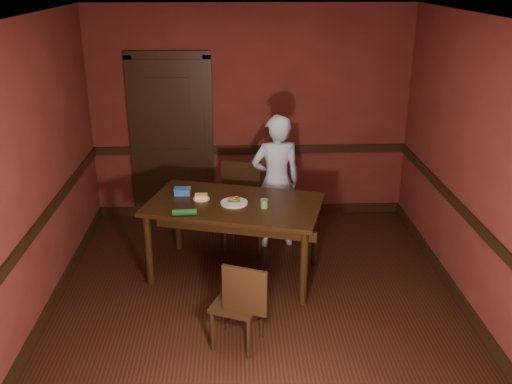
{
  "coord_description": "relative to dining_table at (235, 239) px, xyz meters",
  "views": [
    {
      "loc": [
        -0.19,
        -4.78,
        3.07
      ],
      "look_at": [
        0.0,
        0.35,
        1.05
      ],
      "focal_mm": 40.0,
      "sensor_mm": 36.0,
      "label": 1
    }
  ],
  "objects": [
    {
      "name": "sauce_jar",
      "position": [
        0.3,
        -0.15,
        0.46
      ],
      "size": [
        0.08,
        0.08,
        0.09
      ],
      "rotation": [
        0.0,
        0.0,
        0.36
      ],
      "color": "#5B9546",
      "rests_on": "dining_table"
    },
    {
      "name": "wall_back",
      "position": [
        0.21,
        1.61,
        0.94
      ],
      "size": [
        4.0,
        0.02,
        2.7
      ],
      "primitive_type": "cube",
      "color": "#551F1A",
      "rests_on": "ground"
    },
    {
      "name": "baseboard_back",
      "position": [
        0.21,
        1.6,
        -0.35
      ],
      "size": [
        4.0,
        0.03,
        0.12
      ],
      "primitive_type": "cube",
      "color": "black",
      "rests_on": "ground"
    },
    {
      "name": "wall_right",
      "position": [
        2.21,
        -0.64,
        0.94
      ],
      "size": [
        0.02,
        4.5,
        2.7
      ],
      "primitive_type": "cube",
      "color": "#551F1A",
      "rests_on": "ground"
    },
    {
      "name": "chair_far",
      "position": [
        0.13,
        0.6,
        0.09
      ],
      "size": [
        0.56,
        0.56,
        1.0
      ],
      "primitive_type": null,
      "rotation": [
        0.0,
        0.0,
        -0.24
      ],
      "color": "black",
      "rests_on": "floor"
    },
    {
      "name": "dado_left",
      "position": [
        -1.77,
        -0.64,
        0.49
      ],
      "size": [
        0.03,
        4.5,
        0.1
      ],
      "primitive_type": "cube",
      "color": "black",
      "rests_on": "ground"
    },
    {
      "name": "wrapped_veg",
      "position": [
        -0.48,
        -0.31,
        0.45
      ],
      "size": [
        0.24,
        0.08,
        0.07
      ],
      "primitive_type": "cylinder",
      "rotation": [
        0.0,
        1.57,
        0.05
      ],
      "color": "#13481F",
      "rests_on": "dining_table"
    },
    {
      "name": "dado_back",
      "position": [
        0.21,
        1.6,
        0.49
      ],
      "size": [
        4.0,
        0.03,
        0.1
      ],
      "primitive_type": "cube",
      "color": "black",
      "rests_on": "ground"
    },
    {
      "name": "dado_right",
      "position": [
        2.2,
        -0.64,
        0.49
      ],
      "size": [
        0.03,
        4.5,
        0.1
      ],
      "primitive_type": "cube",
      "color": "black",
      "rests_on": "ground"
    },
    {
      "name": "ceiling",
      "position": [
        0.21,
        -0.64,
        2.29
      ],
      "size": [
        4.0,
        4.5,
        0.01
      ],
      "primitive_type": "cube",
      "color": "beige",
      "rests_on": "ground"
    },
    {
      "name": "baseboard_left",
      "position": [
        -1.77,
        -0.64,
        -0.35
      ],
      "size": [
        0.03,
        4.5,
        0.12
      ],
      "primitive_type": "cube",
      "color": "black",
      "rests_on": "ground"
    },
    {
      "name": "sandwich_plate",
      "position": [
        -0.0,
        -0.03,
        0.43
      ],
      "size": [
        0.28,
        0.28,
        0.07
      ],
      "rotation": [
        0.0,
        0.0,
        0.2
      ],
      "color": "white",
      "rests_on": "dining_table"
    },
    {
      "name": "wall_front",
      "position": [
        0.21,
        -2.89,
        0.94
      ],
      "size": [
        4.0,
        0.02,
        2.7
      ],
      "primitive_type": "cube",
      "color": "#551F1A",
      "rests_on": "ground"
    },
    {
      "name": "door",
      "position": [
        -0.79,
        1.58,
        0.68
      ],
      "size": [
        1.05,
        0.07,
        2.2
      ],
      "color": "black",
      "rests_on": "ground"
    },
    {
      "name": "floor",
      "position": [
        0.21,
        -0.64,
        -0.41
      ],
      "size": [
        4.0,
        4.5,
        0.01
      ],
      "primitive_type": "cube",
      "color": "black",
      "rests_on": "ground"
    },
    {
      "name": "baseboard_right",
      "position": [
        2.2,
        -0.64,
        -0.35
      ],
      "size": [
        0.03,
        4.5,
        0.12
      ],
      "primitive_type": "cube",
      "color": "black",
      "rests_on": "ground"
    },
    {
      "name": "cheese_saucer",
      "position": [
        -0.34,
        0.1,
        0.43
      ],
      "size": [
        0.17,
        0.17,
        0.05
      ],
      "rotation": [
        0.0,
        0.0,
        -0.09
      ],
      "color": "white",
      "rests_on": "dining_table"
    },
    {
      "name": "person",
      "position": [
        0.48,
        0.7,
        0.37
      ],
      "size": [
        0.63,
        0.47,
        1.58
      ],
      "primitive_type": "imported",
      "rotation": [
        0.0,
        0.0,
        3.31
      ],
      "color": "#AAC0DD",
      "rests_on": "floor"
    },
    {
      "name": "food_tub",
      "position": [
        -0.55,
        0.24,
        0.45
      ],
      "size": [
        0.18,
        0.13,
        0.07
      ],
      "rotation": [
        0.0,
        0.0,
        -0.04
      ],
      "color": "blue",
      "rests_on": "dining_table"
    },
    {
      "name": "wall_left",
      "position": [
        -1.79,
        -0.64,
        0.94
      ],
      "size": [
        0.02,
        4.5,
        2.7
      ],
      "primitive_type": "cube",
      "color": "#551F1A",
      "rests_on": "ground"
    },
    {
      "name": "dining_table",
      "position": [
        0.0,
        0.0,
        0.0
      ],
      "size": [
        1.96,
        1.43,
        0.83
      ],
      "primitive_type": "cube",
      "rotation": [
        0.0,
        0.0,
        -0.27
      ],
      "color": "black",
      "rests_on": "floor"
    },
    {
      "name": "chair_near",
      "position": [
        0.01,
        -1.24,
        0.0
      ],
      "size": [
        0.5,
        0.5,
        0.83
      ],
      "primitive_type": null,
      "rotation": [
        0.0,
        0.0,
        2.76
      ],
      "color": "black",
      "rests_on": "floor"
    }
  ]
}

